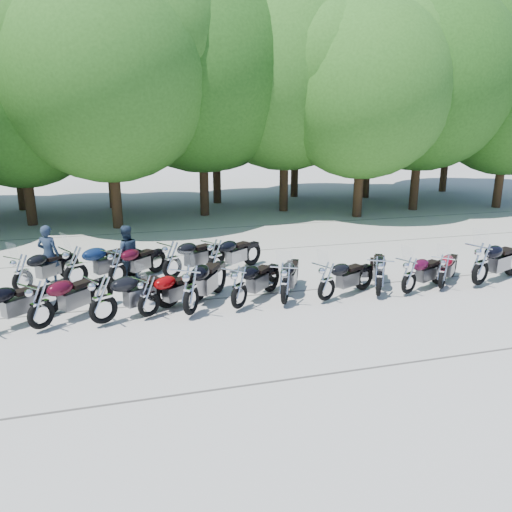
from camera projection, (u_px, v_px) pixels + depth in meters
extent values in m
plane|color=gray|center=(272.00, 316.00, 12.11)|extent=(90.00, 90.00, 0.00)
cylinder|color=#3A2614|center=(28.00, 188.00, 21.78)|extent=(0.44, 0.44, 3.31)
sphere|color=#286319|center=(17.00, 100.00, 20.78)|extent=(7.31, 7.31, 7.31)
cylinder|color=#3A2614|center=(115.00, 182.00, 21.13)|extent=(0.44, 0.44, 3.93)
sphere|color=#357721|center=(107.00, 73.00, 19.95)|extent=(8.70, 8.70, 8.70)
cylinder|color=#3A2614|center=(204.00, 173.00, 23.85)|extent=(0.44, 0.44, 4.13)
sphere|color=#286319|center=(201.00, 71.00, 22.61)|extent=(9.13, 9.13, 9.13)
cylinder|color=#3A2614|center=(284.00, 170.00, 24.98)|extent=(0.44, 0.44, 4.09)
sphere|color=#357721|center=(285.00, 75.00, 23.76)|extent=(9.04, 9.04, 9.04)
cylinder|color=#3A2614|center=(359.00, 179.00, 23.57)|extent=(0.44, 0.44, 3.62)
sphere|color=#357721|center=(364.00, 90.00, 22.48)|extent=(8.00, 8.00, 8.00)
cylinder|color=#3A2614|center=(416.00, 171.00, 25.33)|extent=(0.44, 0.44, 3.98)
sphere|color=#286319|center=(424.00, 79.00, 24.14)|extent=(8.79, 8.79, 8.79)
cylinder|color=#3A2614|center=(500.00, 175.00, 26.03)|extent=(0.44, 0.44, 3.41)
sphere|color=#286319|center=(510.00, 99.00, 25.01)|extent=(7.53, 7.53, 7.53)
cylinder|color=#3A2614|center=(19.00, 175.00, 25.33)|extent=(0.44, 0.44, 3.52)
sphere|color=#357721|center=(9.00, 95.00, 24.27)|extent=(7.78, 7.78, 7.78)
cylinder|color=#3A2614|center=(112.00, 175.00, 25.97)|extent=(0.44, 0.44, 3.42)
sphere|color=#286319|center=(106.00, 99.00, 24.94)|extent=(7.56, 7.56, 7.56)
cylinder|color=#3A2614|center=(217.00, 171.00, 27.38)|extent=(0.44, 0.44, 3.56)
sphere|color=#286319|center=(215.00, 95.00, 26.31)|extent=(7.88, 7.88, 7.88)
cylinder|color=#3A2614|center=(295.00, 165.00, 29.52)|extent=(0.44, 0.44, 3.76)
sphere|color=#286319|center=(296.00, 91.00, 28.39)|extent=(8.31, 8.31, 8.31)
cylinder|color=#3A2614|center=(367.00, 167.00, 29.25)|extent=(0.44, 0.44, 3.63)
sphere|color=#357721|center=(371.00, 95.00, 28.17)|extent=(8.02, 8.02, 8.02)
cylinder|color=#3A2614|center=(446.00, 157.00, 31.50)|extent=(0.44, 0.44, 4.37)
sphere|color=#286319|center=(454.00, 76.00, 30.19)|extent=(9.67, 9.67, 9.67)
imported|color=#1D2A3D|center=(49.00, 254.00, 14.24)|extent=(0.74, 0.63, 1.72)
imported|color=#213045|center=(126.00, 253.00, 14.58)|extent=(0.86, 0.70, 1.64)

